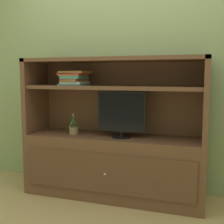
{
  "coord_description": "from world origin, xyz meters",
  "views": [
    {
      "loc": [
        0.91,
        -2.41,
        1.24
      ],
      "look_at": [
        0.0,
        0.35,
        0.88
      ],
      "focal_mm": 47.7,
      "sensor_mm": 36.0,
      "label": 1
    }
  ],
  "objects_px": {
    "tv_monitor": "(121,114)",
    "magazine_stack": "(75,78)",
    "media_console": "(114,152)",
    "potted_plant": "(74,130)"
  },
  "relations": [
    {
      "from": "tv_monitor",
      "to": "magazine_stack",
      "type": "distance_m",
      "value": 0.63
    },
    {
      "from": "media_console",
      "to": "tv_monitor",
      "type": "relative_size",
      "value": 3.79
    },
    {
      "from": "media_console",
      "to": "tv_monitor",
      "type": "distance_m",
      "value": 0.42
    },
    {
      "from": "potted_plant",
      "to": "magazine_stack",
      "type": "height_order",
      "value": "magazine_stack"
    },
    {
      "from": "media_console",
      "to": "magazine_stack",
      "type": "xyz_separation_m",
      "value": [
        -0.42,
        -0.0,
        0.75
      ]
    },
    {
      "from": "tv_monitor",
      "to": "potted_plant",
      "type": "relative_size",
      "value": 2.08
    },
    {
      "from": "potted_plant",
      "to": "magazine_stack",
      "type": "distance_m",
      "value": 0.54
    },
    {
      "from": "media_console",
      "to": "potted_plant",
      "type": "distance_m",
      "value": 0.48
    },
    {
      "from": "tv_monitor",
      "to": "media_console",
      "type": "bearing_deg",
      "value": 152.41
    },
    {
      "from": "media_console",
      "to": "magazine_stack",
      "type": "distance_m",
      "value": 0.86
    }
  ]
}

